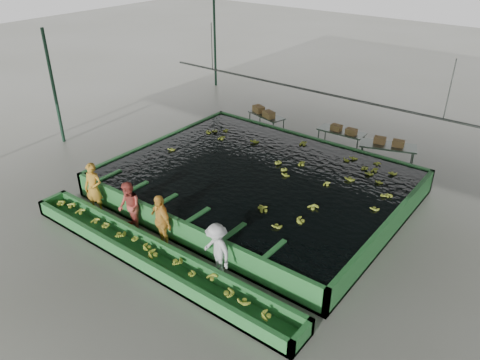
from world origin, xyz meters
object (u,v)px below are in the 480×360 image
Objects in this scene: box_stack_mid at (343,132)px; flotation_tank at (257,183)px; box_stack_left at (264,115)px; packing_table_right at (386,156)px; packing_table_mid at (341,141)px; packing_table_left at (266,123)px; worker_b at (129,207)px; sorting_trough at (153,257)px; box_stack_right at (388,145)px; worker_c at (161,221)px; worker_d at (217,250)px; worker_a at (94,188)px.

flotation_tank is at bearing -98.77° from box_stack_mid.
box_stack_mid is (3.98, 0.22, 0.06)m from box_stack_left.
flotation_tank is at bearing -120.44° from packing_table_right.
packing_table_left is at bearing -176.62° from packing_table_mid.
worker_b is 9.44m from packing_table_left.
sorting_trough is 7.22× the size of box_stack_left.
box_stack_right is at bearing 74.05° from sorting_trough.
worker_b is 0.91× the size of packing_table_left.
flotation_tank reaches higher than sorting_trough.
packing_table_mid is (1.10, 9.57, -0.43)m from worker_c.
flotation_tank is at bearing -97.19° from packing_table_mid.
box_stack_right reaches higher than packing_table_mid.
worker_b is at bearing 156.62° from sorting_trough.
worker_d reaches higher than box_stack_mid.
packing_table_right reaches higher than packing_table_mid.
worker_c is 9.72m from packing_table_left.
worker_d is 0.83× the size of packing_table_mid.
worker_d is 9.31m from box_stack_right.
box_stack_right is at bearing 84.45° from worker_c.
worker_a reaches higher than worker_c.
box_stack_left is at bearing 122.75° from flotation_tank.
packing_table_right is at bearing 84.32° from worker_c.
packing_table_mid is (4.29, 9.57, -0.45)m from worker_a.
worker_b is (-1.85, -4.30, 0.39)m from flotation_tank.
worker_b is at bearing -81.79° from box_stack_left.
box_stack_left is at bearing 122.20° from worker_b.
sorting_trough is 5.41× the size of packing_table_left.
packing_table_left is 0.45m from box_stack_left.
sorting_trough is 1.99m from worker_d.
sorting_trough is 5.64× the size of worker_c.
sorting_trough is at bearing -106.05° from packing_table_right.
worker_b is 9.90m from packing_table_mid.
worker_b is 0.78× the size of packing_table_right.
packing_table_left is at bearing 132.13° from worker_d.
box_stack_right is at bearing 36.85° from worker_a.
worker_b is at bearing -165.11° from worker_d.
worker_a is at bearing -92.76° from box_stack_left.
sorting_trough is 8.58× the size of box_stack_right.
packing_table_mid is 0.92× the size of packing_table_right.
worker_a is at bearing -125.29° from packing_table_right.
worker_a is 0.84× the size of packing_table_right.
flotation_tank is 4.63× the size of packing_table_right.
worker_b is at bearing -104.73° from packing_table_mid.
worker_c reaches higher than packing_table_right.
flotation_tank is 5.10m from sorting_trough.
packing_table_left is (-3.08, 5.05, -0.03)m from flotation_tank.
worker_a is at bearing -93.38° from packing_table_left.
worker_a is 10.45m from box_stack_mid.
worker_a reaches higher than packing_table_right.
box_stack_mid is at bearing -36.24° from packing_table_mid.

